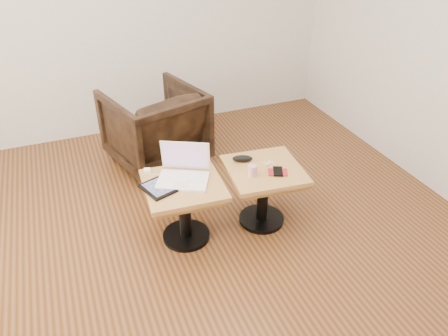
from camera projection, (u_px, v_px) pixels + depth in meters
name	position (u px, v px, depth m)	size (l,w,h in m)	color
room_shell	(162.00, 78.00, 2.02)	(4.52, 4.52, 2.71)	#47260D
side_table_left	(184.00, 197.00, 2.93)	(0.54, 0.54, 0.46)	black
side_table_right	(264.00, 182.00, 3.09)	(0.56, 0.56, 0.46)	black
laptop	(184.00, 172.00, 2.89)	(0.41, 0.38, 0.24)	white
tablet	(158.00, 188.00, 2.81)	(0.24, 0.26, 0.02)	black
charging_adapter	(147.00, 171.00, 2.97)	(0.04, 0.04, 0.03)	white
glasses_case	(242.00, 159.00, 3.09)	(0.14, 0.06, 0.04)	black
striped_cup	(252.00, 171.00, 2.92)	(0.06, 0.06, 0.08)	#BA3958
earbuds_tangle	(268.00, 163.00, 3.07)	(0.08, 0.05, 0.02)	white
phone_on_sleeve	(278.00, 172.00, 2.97)	(0.16, 0.14, 0.02)	maroon
armchair	(155.00, 127.00, 3.82)	(0.74, 0.76, 0.69)	black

